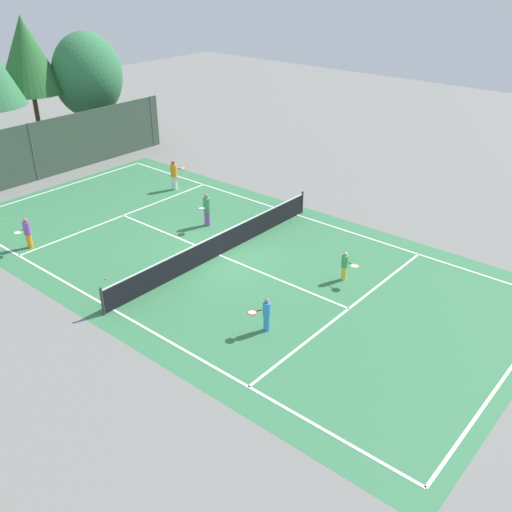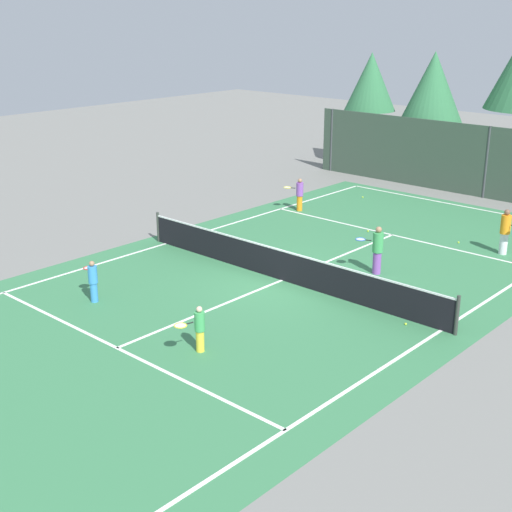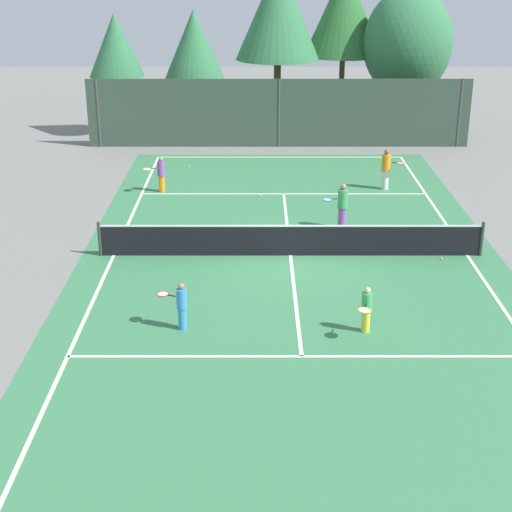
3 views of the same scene
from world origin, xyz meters
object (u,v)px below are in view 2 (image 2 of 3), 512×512
at_px(player_3, 199,328).
at_px(tennis_ball_5, 93,294).
at_px(tennis_ball_3, 368,231).
at_px(tennis_ball_6, 406,324).
at_px(player_4, 299,194).
at_px(tennis_ball_1, 363,197).
at_px(player_1, 377,249).
at_px(tennis_ball_2, 267,255).
at_px(tennis_ball_0, 228,237).
at_px(player_2, 93,280).
at_px(tennis_ball_4, 459,242).
at_px(player_0, 505,231).

bearing_deg(player_3, tennis_ball_5, 175.22).
relative_size(tennis_ball_3, tennis_ball_6, 1.00).
bearing_deg(player_4, tennis_ball_1, 77.78).
bearing_deg(tennis_ball_3, tennis_ball_6, -49.47).
bearing_deg(player_1, tennis_ball_2, -164.53).
xyz_separation_m(tennis_ball_0, tennis_ball_1, (0.33, 8.33, 0.00)).
height_order(player_2, player_3, player_2).
distance_m(player_3, tennis_ball_4, 12.33).
bearing_deg(player_1, tennis_ball_0, -175.47).
distance_m(player_3, tennis_ball_3, 11.57).
relative_size(tennis_ball_2, tennis_ball_5, 1.00).
relative_size(tennis_ball_1, tennis_ball_6, 1.00).
height_order(tennis_ball_1, tennis_ball_6, same).
height_order(player_4, tennis_ball_1, player_4).
distance_m(player_0, player_4, 8.80).
distance_m(player_2, tennis_ball_6, 8.89).
xyz_separation_m(player_0, player_1, (-2.19, -4.58, -0.01)).
distance_m(tennis_ball_0, tennis_ball_1, 8.33).
height_order(player_3, tennis_ball_6, player_3).
bearing_deg(tennis_ball_4, tennis_ball_5, -115.46).
distance_m(player_1, player_2, 8.85).
xyz_separation_m(player_3, tennis_ball_1, (-5.65, 15.46, -0.60)).
xyz_separation_m(player_2, tennis_ball_3, (2.04, 11.09, -0.62)).
distance_m(player_0, tennis_ball_0, 9.80).
bearing_deg(player_0, tennis_ball_5, -121.99).
height_order(player_1, tennis_ball_0, player_1).
xyz_separation_m(player_2, tennis_ball_4, (5.26, 12.12, -0.62)).
bearing_deg(tennis_ball_6, tennis_ball_3, 130.53).
xyz_separation_m(player_0, tennis_ball_1, (-8.01, 3.26, -0.79)).
bearing_deg(tennis_ball_4, tennis_ball_0, -142.16).
bearing_deg(player_2, tennis_ball_0, 101.23).
relative_size(player_3, tennis_ball_2, 18.26).
height_order(player_4, tennis_ball_2, player_4).
bearing_deg(player_0, tennis_ball_0, -148.73).
distance_m(player_1, player_3, 7.63).
height_order(tennis_ball_2, tennis_ball_5, same).
height_order(player_1, player_4, player_1).
xyz_separation_m(player_4, tennis_ball_1, (0.78, 3.60, -0.68)).
relative_size(player_2, tennis_ball_5, 18.92).
relative_size(tennis_ball_0, tennis_ball_4, 1.00).
distance_m(player_0, tennis_ball_5, 13.92).
height_order(tennis_ball_1, tennis_ball_5, same).
height_order(tennis_ball_0, tennis_ball_5, same).
xyz_separation_m(player_3, tennis_ball_0, (-5.98, 7.14, -0.60)).
relative_size(player_3, tennis_ball_5, 18.26).
bearing_deg(player_4, tennis_ball_3, -8.87).
relative_size(tennis_ball_1, tennis_ball_5, 1.00).
relative_size(player_4, tennis_ball_2, 20.89).
height_order(player_3, tennis_ball_4, player_3).
relative_size(player_1, tennis_ball_2, 23.78).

